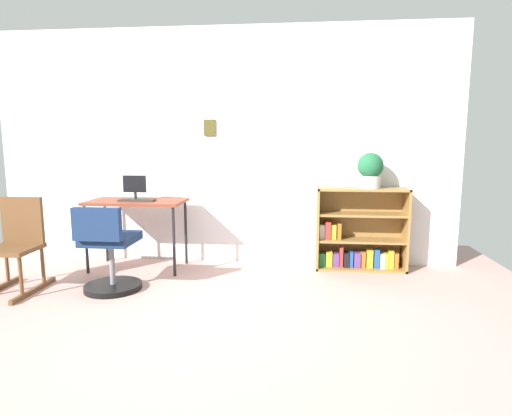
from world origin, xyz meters
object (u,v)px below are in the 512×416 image
Objects in this scene: desk at (137,206)px; office_chair at (109,254)px; bookshelf_low at (359,234)px; rocking_chair at (17,244)px; monitor at (135,188)px; potted_plant_on_shelf at (370,170)px; keyboard at (137,200)px.

office_chair is (0.01, -0.73, -0.32)m from desk.
office_chair is at bearing -157.34° from bookshelf_low.
bookshelf_low reaches higher than rocking_chair.
monitor is 0.70× the size of potted_plant_on_shelf.
rocking_chair is at bearing -178.08° from office_chair.
potted_plant_on_shelf reaches higher than keyboard.
desk is 1.07× the size of bookshelf_low.
rocking_chair is at bearing -138.06° from desk.
keyboard reaches higher than desk.
rocking_chair is at bearing -141.38° from keyboard.
office_chair is (0.05, -0.79, -0.51)m from monitor.
desk is 2.40m from bookshelf_low.
keyboard is 0.40× the size of bookshelf_low.
office_chair is 2.18× the size of potted_plant_on_shelf.
monitor is at bearing -176.86° from potted_plant_on_shelf.
keyboard is 0.44× the size of rocking_chair.
monitor is 0.32× the size of office_chair.
office_chair is 2.55m from bookshelf_low.
potted_plant_on_shelf is at bearing 4.55° from desk.
rocking_chair reaches higher than keyboard.
potted_plant_on_shelf is (0.09, -0.05, 0.69)m from bookshelf_low.
keyboard is (0.06, -0.12, -0.11)m from monitor.
keyboard is at bearing -63.29° from desk.
office_chair is (-0.02, -0.67, -0.40)m from keyboard.
office_chair is 0.86m from rocking_chair.
monitor is 2.50m from potted_plant_on_shelf.
rocking_chair is 2.30× the size of potted_plant_on_shelf.
office_chair is 0.85× the size of bookshelf_low.
potted_plant_on_shelf is (2.42, 0.26, 0.32)m from keyboard.
rocking_chair is at bearing -162.52° from bookshelf_low.
keyboard is at bearing -172.45° from bookshelf_low.
desk is 3.89× the size of monitor.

